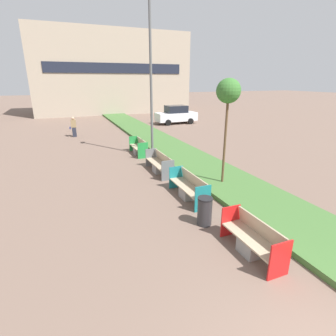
{
  "coord_description": "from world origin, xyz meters",
  "views": [
    {
      "loc": [
        -3.34,
        -1.18,
        4.36
      ],
      "look_at": [
        0.9,
        9.14,
        0.6
      ],
      "focal_mm": 28.0,
      "sensor_mm": 36.0,
      "label": 1
    }
  ],
  "objects": [
    {
      "name": "pedestrian_walking",
      "position": [
        -2.4,
        20.98,
        0.8
      ],
      "size": [
        0.53,
        0.24,
        1.59
      ],
      "color": "#232633",
      "rests_on": "ground"
    },
    {
      "name": "bench_red_frame",
      "position": [
        0.94,
        3.4,
        0.36
      ],
      "size": [
        0.65,
        1.95,
        0.94
      ],
      "color": "gray",
      "rests_on": "ground"
    },
    {
      "name": "street_lamp_post",
      "position": [
        1.55,
        13.18,
        4.75
      ],
      "size": [
        0.24,
        0.44,
        8.72
      ],
      "color": "#56595B",
      "rests_on": "ground"
    },
    {
      "name": "bench_grey_frame",
      "position": [
        0.94,
        10.31,
        0.38
      ],
      "size": [
        0.65,
        2.35,
        0.94
      ],
      "color": "gray",
      "rests_on": "ground"
    },
    {
      "name": "sapling_tree_near",
      "position": [
        2.86,
        7.71,
        3.88
      ],
      "size": [
        0.96,
        0.96,
        4.44
      ],
      "color": "brown",
      "rests_on": "ground"
    },
    {
      "name": "bench_teal_frame",
      "position": [
        0.94,
        7.11,
        0.37
      ],
      "size": [
        0.65,
        2.32,
        0.94
      ],
      "color": "gray",
      "rests_on": "ground"
    },
    {
      "name": "building_backdrop",
      "position": [
        4.0,
        37.5,
        5.22
      ],
      "size": [
        20.25,
        8.23,
        10.44
      ],
      "color": "tan",
      "rests_on": "ground"
    },
    {
      "name": "litter_bin",
      "position": [
        0.51,
        5.16,
        0.46
      ],
      "size": [
        0.47,
        0.47,
        0.92
      ],
      "color": "#2D2D30",
      "rests_on": "ground"
    },
    {
      "name": "planter_grass_strip",
      "position": [
        3.2,
        12.0,
        0.09
      ],
      "size": [
        2.8,
        120.0,
        0.18
      ],
      "color": "#426B33",
      "rests_on": "ground"
    },
    {
      "name": "parked_car_distant",
      "position": [
        7.93,
        24.03,
        0.91
      ],
      "size": [
        4.22,
        2.0,
        1.86
      ],
      "rotation": [
        0.0,
        0.0,
        0.01
      ],
      "color": "silver",
      "rests_on": "ground"
    },
    {
      "name": "bench_green_frame",
      "position": [
        0.94,
        13.95,
        0.36
      ],
      "size": [
        0.65,
        2.0,
        0.94
      ],
      "color": "gray",
      "rests_on": "ground"
    }
  ]
}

